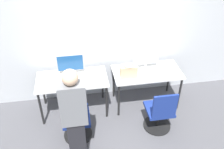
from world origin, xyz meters
TOP-DOWN VIEW (x-y plane):
  - ground_plane at (0.00, 0.00)m, footprint 20.00×20.00m
  - wall_back at (0.00, 0.78)m, footprint 12.00×0.05m
  - desk_left at (-0.68, 0.33)m, footprint 1.24×0.65m
  - monitor_left at (-0.68, 0.47)m, footprint 0.47×0.15m
  - keyboard_left at (-0.68, 0.26)m, footprint 0.44×0.17m
  - mouse_left at (-0.38, 0.26)m, footprint 0.06×0.09m
  - office_chair_left at (-0.66, -0.37)m, footprint 0.48×0.48m
  - person_left at (-0.67, -0.74)m, footprint 0.36×0.21m
  - desk_right at (0.68, 0.33)m, footprint 1.24×0.65m
  - monitor_right at (0.68, 0.45)m, footprint 0.47×0.15m
  - keyboard_right at (0.68, 0.21)m, footprint 0.44×0.17m
  - mouse_right at (0.96, 0.20)m, footprint 0.06×0.09m
  - office_chair_right at (0.73, -0.39)m, footprint 0.48×0.48m
  - handbag at (0.31, 0.23)m, footprint 0.30×0.18m

SIDE VIEW (x-z plane):
  - ground_plane at x=0.00m, z-range 0.00..0.00m
  - office_chair_left at x=-0.66m, z-range -0.09..0.78m
  - office_chair_right at x=0.73m, z-range -0.09..0.78m
  - desk_left at x=-0.68m, z-range 0.29..1.02m
  - desk_right at x=0.68m, z-range 0.29..1.02m
  - keyboard_left at x=-0.68m, z-range 0.73..0.75m
  - keyboard_right at x=0.68m, z-range 0.73..0.75m
  - mouse_left at x=-0.38m, z-range 0.73..0.76m
  - mouse_right at x=0.96m, z-range 0.73..0.76m
  - handbag at x=0.31m, z-range 0.72..0.97m
  - person_left at x=-0.67m, z-range 0.07..1.70m
  - monitor_left at x=-0.68m, z-range 0.75..1.14m
  - monitor_right at x=0.68m, z-range 0.75..1.14m
  - wall_back at x=0.00m, z-range 0.00..2.80m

